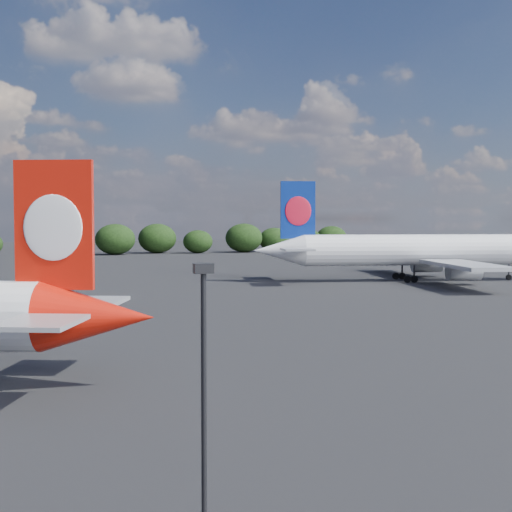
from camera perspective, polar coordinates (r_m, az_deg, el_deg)
name	(u,v)px	position (r m, az deg, el deg)	size (l,w,h in m)	color
ground	(21,300)	(99.56, -18.29, -3.40)	(500.00, 500.00, 0.00)	black
china_southern_airliner	(410,251)	(126.67, 12.22, 0.40)	(52.35, 50.09, 17.21)	white
apron_lamp_post	(204,411)	(20.55, -4.19, -12.25)	(0.55, 0.30, 9.59)	black
billboard_yellow	(53,242)	(221.50, -15.94, 1.08)	(5.00, 0.30, 5.50)	gold
horizon_treeline	(56,241)	(219.59, -15.68, 1.13)	(207.84, 15.77, 9.33)	black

